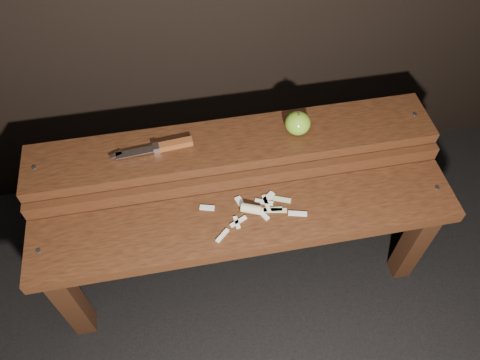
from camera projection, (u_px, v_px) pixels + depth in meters
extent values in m
plane|color=black|center=(243.00, 269.00, 1.66)|extent=(60.00, 60.00, 0.00)
cube|color=black|center=(71.00, 301.00, 1.39)|extent=(0.06, 0.06, 0.38)
cube|color=black|center=(414.00, 243.00, 1.50)|extent=(0.06, 0.06, 0.38)
cube|color=#3E1E0E|center=(247.00, 222.00, 1.31)|extent=(1.20, 0.20, 0.04)
cylinder|color=slate|center=(38.00, 251.00, 1.23)|extent=(0.01, 0.01, 0.00)
cylinder|color=slate|center=(437.00, 188.00, 1.35)|extent=(0.01, 0.01, 0.00)
cube|color=black|center=(70.00, 211.00, 1.53)|extent=(0.06, 0.06, 0.46)
cube|color=black|center=(383.00, 164.00, 1.65)|extent=(0.06, 0.06, 0.46)
cube|color=#3E1E0E|center=(240.00, 181.00, 1.34)|extent=(1.20, 0.02, 0.05)
cube|color=#3E1E0E|center=(233.00, 144.00, 1.37)|extent=(1.20, 0.18, 0.04)
cylinder|color=slate|center=(34.00, 167.00, 1.29)|extent=(0.01, 0.01, 0.00)
cylinder|color=slate|center=(415.00, 114.00, 1.42)|extent=(0.01, 0.01, 0.00)
ellipsoid|color=#6FA121|center=(298.00, 123.00, 1.35)|extent=(0.07, 0.07, 0.07)
cylinder|color=#382314|center=(299.00, 113.00, 1.32)|extent=(0.01, 0.01, 0.01)
cube|color=brown|center=(176.00, 144.00, 1.33)|extent=(0.10, 0.03, 0.02)
cube|color=silver|center=(156.00, 148.00, 1.32)|extent=(0.02, 0.03, 0.02)
cube|color=silver|center=(135.00, 152.00, 1.31)|extent=(0.11, 0.03, 0.00)
cube|color=silver|center=(116.00, 155.00, 1.31)|extent=(0.04, 0.03, 0.00)
cube|color=beige|center=(266.00, 204.00, 1.32)|extent=(0.02, 0.06, 0.01)
cube|color=beige|center=(207.00, 208.00, 1.31)|extent=(0.04, 0.02, 0.01)
cube|color=beige|center=(238.00, 221.00, 1.28)|extent=(0.05, 0.03, 0.01)
cube|color=beige|center=(268.00, 197.00, 1.33)|extent=(0.04, 0.04, 0.01)
cube|color=beige|center=(298.00, 214.00, 1.30)|extent=(0.05, 0.03, 0.01)
cube|color=beige|center=(263.00, 214.00, 1.29)|extent=(0.03, 0.04, 0.01)
cube|color=beige|center=(264.00, 202.00, 1.32)|extent=(0.05, 0.03, 0.01)
cube|color=beige|center=(240.00, 203.00, 1.32)|extent=(0.03, 0.04, 0.01)
cube|color=beige|center=(237.00, 222.00, 1.28)|extent=(0.01, 0.04, 0.01)
cube|color=beige|center=(222.00, 235.00, 1.25)|extent=(0.04, 0.04, 0.01)
cylinder|color=#C9BB8C|center=(251.00, 209.00, 1.29)|extent=(0.06, 0.04, 0.03)
cube|color=#BCC988|center=(275.00, 210.00, 1.30)|extent=(0.07, 0.03, 0.00)
cube|color=#BCC988|center=(271.00, 210.00, 1.30)|extent=(0.07, 0.02, 0.00)
cube|color=#BCC988|center=(279.00, 199.00, 1.33)|extent=(0.07, 0.04, 0.00)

